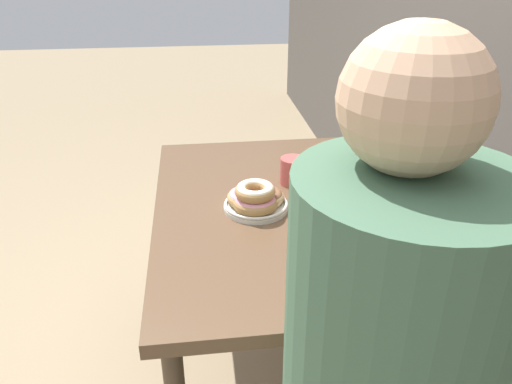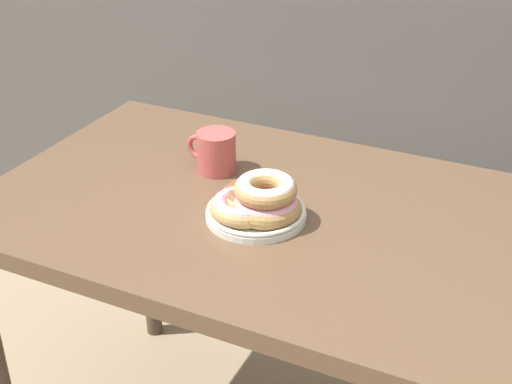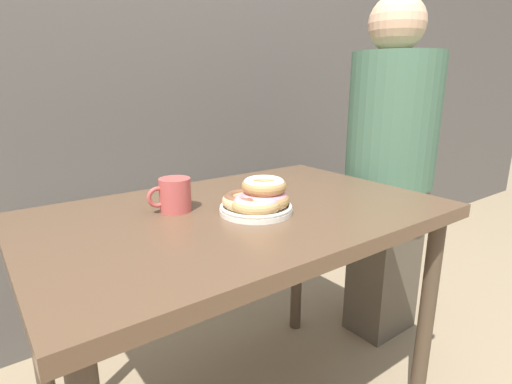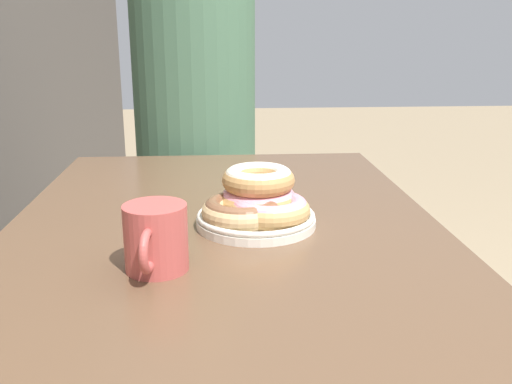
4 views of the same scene
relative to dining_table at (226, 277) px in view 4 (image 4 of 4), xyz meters
The scene contains 4 objects.
dining_table is the anchor object (origin of this frame).
donut_plate 0.14m from the dining_table, 69.98° to the right, with size 0.22×0.23×0.10m.
coffee_mug 0.23m from the dining_table, 148.21° to the left, with size 0.12×0.09×0.09m.
person_figure 0.82m from the dining_table, ahead, with size 0.36×0.36×1.43m.
Camera 4 is at (-0.90, 0.31, 1.09)m, focal length 40.00 mm.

